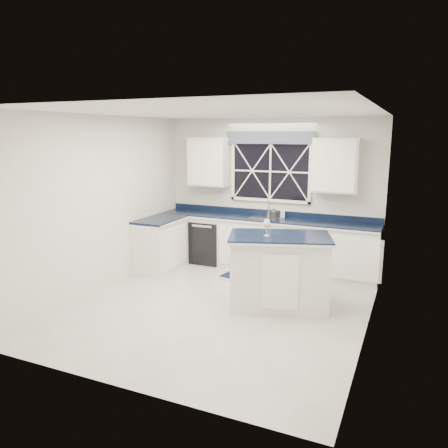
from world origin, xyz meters
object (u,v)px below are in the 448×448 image
at_px(island, 279,271).
at_px(soap_bottle, 282,213).
at_px(kettle, 274,214).
at_px(wine_glass, 267,224).
at_px(dishwasher, 210,241).
at_px(faucet, 269,208).

height_order(island, soap_bottle, soap_bottle).
bearing_deg(soap_bottle, kettle, -115.22).
bearing_deg(island, soap_bottle, 87.04).
bearing_deg(wine_glass, dishwasher, 134.83).
bearing_deg(soap_bottle, wine_glass, -80.19).
bearing_deg(wine_glass, faucet, 107.38).
height_order(dishwasher, soap_bottle, soap_bottle).
bearing_deg(island, dishwasher, 121.02).
bearing_deg(dishwasher, wine_glass, -45.17).
distance_m(kettle, wine_glass, 1.75).
bearing_deg(kettle, soap_bottle, 41.66).
distance_m(dishwasher, kettle, 1.41).
xyz_separation_m(dishwasher, island, (1.85, -1.60, 0.11)).
relative_size(dishwasher, island, 0.52).
xyz_separation_m(wine_glass, soap_bottle, (-0.33, 1.89, -0.18)).
bearing_deg(faucet, dishwasher, -169.98).
height_order(island, wine_glass, wine_glass).
distance_m(island, soap_bottle, 1.92).
relative_size(faucet, island, 0.19).
relative_size(dishwasher, kettle, 3.19).
bearing_deg(dishwasher, island, -40.80).
bearing_deg(kettle, island, -92.80).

